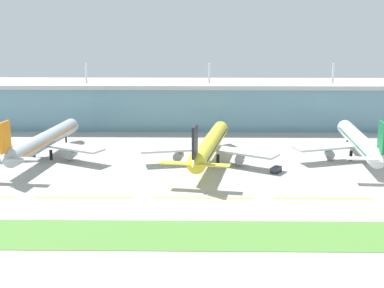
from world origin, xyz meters
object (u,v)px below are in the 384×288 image
object	(u,v)px
airliner_far	(360,142)
airliner_middle	(210,145)
airliner_near	(43,141)
pushback_tug	(276,169)

from	to	relation	value
airliner_far	airliner_middle	bearing A→B (deg)	-174.54
airliner_near	airliner_far	size ratio (longest dim) A/B	1.05
airliner_near	airliner_middle	size ratio (longest dim) A/B	0.99
airliner_middle	airliner_far	xyz separation A→B (m)	(53.80, 5.14, -0.00)
airliner_near	airliner_middle	xyz separation A→B (m)	(59.85, -5.36, 0.00)
airliner_far	pushback_tug	size ratio (longest dim) A/B	12.57
airliner_near	pushback_tug	xyz separation A→B (m)	(81.62, -16.86, -5.35)
airliner_middle	pushback_tug	world-z (taller)	airliner_middle
airliner_near	airliner_far	distance (m)	113.65
airliner_middle	pushback_tug	bearing A→B (deg)	-27.84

